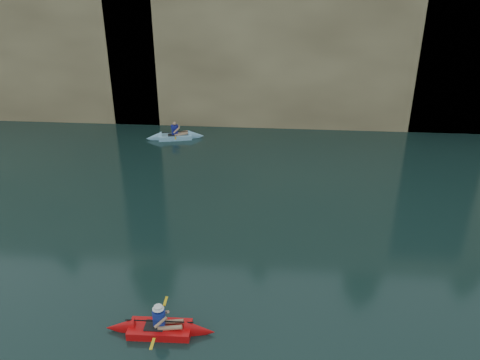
{
  "coord_description": "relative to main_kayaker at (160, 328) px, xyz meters",
  "views": [
    {
      "loc": [
        0.89,
        -7.59,
        9.59
      ],
      "look_at": [
        -0.37,
        6.7,
        3.0
      ],
      "focal_mm": 35.0,
      "sensor_mm": 36.0,
      "label": 1
    }
  ],
  "objects": [
    {
      "name": "cliff",
      "position": [
        2.3,
        27.47,
        5.84
      ],
      "size": [
        70.0,
        16.0,
        12.0
      ],
      "primitive_type": "cube",
      "color": "tan",
      "rests_on": "ground"
    },
    {
      "name": "cliff_slab_center",
      "position": [
        4.3,
        20.07,
        5.54
      ],
      "size": [
        24.0,
        2.4,
        11.4
      ],
      "primitive_type": "cube",
      "color": "tan",
      "rests_on": "ground"
    },
    {
      "name": "sea_cave_center",
      "position": [
        -1.7,
        19.42,
        1.44
      ],
      "size": [
        3.5,
        1.0,
        3.2
      ],
      "primitive_type": "cube",
      "color": "black",
      "rests_on": "ground"
    },
    {
      "name": "sea_cave_east",
      "position": [
        12.3,
        19.42,
        2.09
      ],
      "size": [
        5.0,
        1.0,
        4.5
      ],
      "primitive_type": "cube",
      "color": "black",
      "rests_on": "ground"
    },
    {
      "name": "main_kayaker",
      "position": [
        0.0,
        0.0,
        0.0
      ],
      "size": [
        3.19,
        2.17,
        1.17
      ],
      "rotation": [
        0.0,
        0.0,
        0.03
      ],
      "color": "red",
      "rests_on": "ground"
    },
    {
      "name": "kayaker_ltblue_mid",
      "position": [
        -3.1,
        16.3,
        0.01
      ],
      "size": [
        3.6,
        2.55,
        1.34
      ],
      "rotation": [
        0.0,
        0.0,
        0.24
      ],
      "color": "#8BC6E9",
      "rests_on": "ground"
    }
  ]
}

